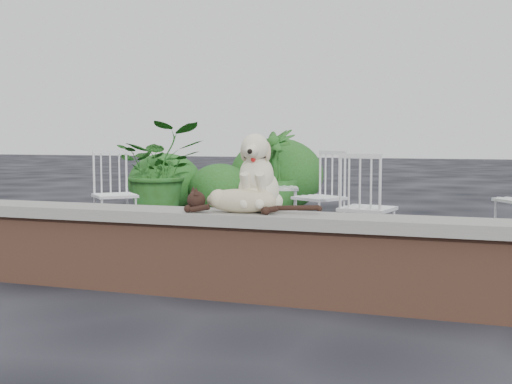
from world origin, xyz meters
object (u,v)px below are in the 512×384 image
(potted_plant_a, at_px, (160,169))
(chair_c, at_px, (368,207))
(dog, at_px, (259,172))
(chair_e, at_px, (281,187))
(chair_b, at_px, (319,196))
(cat, at_px, (240,199))
(chair_a, at_px, (115,194))
(potted_plant_b, at_px, (273,172))

(potted_plant_a, bearing_deg, chair_c, -34.92)
(dog, xyz_separation_m, chair_e, (-0.86, 3.47, -0.38))
(chair_b, bearing_deg, chair_e, 156.17)
(cat, xyz_separation_m, chair_a, (-2.21, 2.09, -0.20))
(cat, xyz_separation_m, potted_plant_a, (-2.57, 3.88, -0.02))
(dog, height_order, chair_a, dog)
(chair_a, distance_m, potted_plant_b, 2.76)
(cat, bearing_deg, potted_plant_a, 118.13)
(chair_b, bearing_deg, potted_plant_a, -175.96)
(chair_b, distance_m, potted_plant_a, 2.87)
(chair_a, bearing_deg, potted_plant_a, 57.10)
(chair_e, relative_size, potted_plant_b, 0.79)
(chair_e, distance_m, chair_b, 1.32)
(chair_a, bearing_deg, chair_b, -33.21)
(cat, distance_m, chair_a, 3.05)
(potted_plant_a, height_order, potted_plant_b, potted_plant_a)
(cat, relative_size, potted_plant_b, 0.89)
(chair_c, xyz_separation_m, chair_b, (-0.63, 0.85, 0.00))
(chair_a, distance_m, potted_plant_a, 1.83)
(chair_c, xyz_separation_m, potted_plant_a, (-3.16, 2.21, 0.18))
(potted_plant_b, bearing_deg, chair_a, -111.43)
(chair_e, bearing_deg, potted_plant_b, 4.13)
(chair_a, height_order, chair_c, same)
(cat, distance_m, potted_plant_b, 4.81)
(chair_a, bearing_deg, cat, -87.98)
(chair_c, distance_m, chair_b, 1.06)
(chair_c, height_order, potted_plant_a, potted_plant_a)
(cat, height_order, chair_c, chair_c)
(cat, xyz_separation_m, potted_plant_b, (-1.20, 4.66, -0.07))
(chair_c, bearing_deg, chair_a, 3.52)
(potted_plant_a, relative_size, potted_plant_b, 1.08)
(dog, distance_m, chair_c, 1.65)
(dog, distance_m, potted_plant_b, 4.69)
(dog, xyz_separation_m, chair_a, (-2.29, 1.94, -0.38))
(chair_a, height_order, potted_plant_a, potted_plant_a)
(potted_plant_a, bearing_deg, cat, -56.43)
(dog, height_order, chair_c, dog)
(chair_c, bearing_deg, potted_plant_b, -47.03)
(chair_c, height_order, chair_b, same)
(chair_b, xyz_separation_m, potted_plant_a, (-2.53, 1.35, 0.18))
(cat, height_order, potted_plant_a, potted_plant_a)
(chair_b, bearing_deg, potted_plant_b, 150.63)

